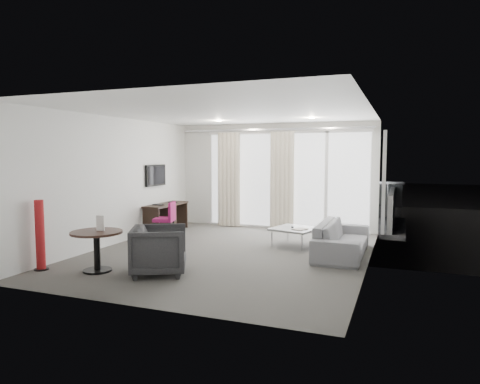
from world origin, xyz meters
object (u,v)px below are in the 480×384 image
(desk, at_px, (166,218))
(round_table, at_px, (97,251))
(tub_armchair, at_px, (159,250))
(rattan_chair_a, at_px, (324,204))
(rattan_chair_b, at_px, (355,205))
(red_lamp, at_px, (40,235))
(coffee_table, at_px, (294,237))
(desk_chair, at_px, (164,220))
(sofa, at_px, (342,238))

(desk, height_order, round_table, desk)
(tub_armchair, xyz_separation_m, rattan_chair_a, (1.41, 6.40, 0.07))
(rattan_chair_b, bearing_deg, tub_armchair, -121.34)
(red_lamp, bearing_deg, coffee_table, 43.84)
(desk_chair, xyz_separation_m, rattan_chair_b, (3.66, 4.07, 0.04))
(desk, xyz_separation_m, desk_chair, (0.37, -0.71, 0.07))
(sofa, bearing_deg, red_lamp, 122.54)
(red_lamp, height_order, tub_armchair, red_lamp)
(round_table, distance_m, tub_armchair, 1.02)
(red_lamp, xyz_separation_m, rattan_chair_a, (3.30, 6.87, -0.12))
(desk_chair, xyz_separation_m, tub_armchair, (1.42, -2.52, -0.03))
(sofa, xyz_separation_m, rattan_chair_b, (-0.22, 4.28, 0.14))
(red_lamp, bearing_deg, sofa, 32.54)
(red_lamp, distance_m, coffee_table, 4.66)
(desk_chair, relative_size, round_table, 1.00)
(sofa, bearing_deg, rattan_chair_b, 2.94)
(round_table, relative_size, rattan_chair_a, 0.91)
(rattan_chair_a, xyz_separation_m, rattan_chair_b, (0.83, 0.19, -0.00))
(sofa, bearing_deg, coffee_table, 66.15)
(tub_armchair, relative_size, rattan_chair_a, 0.93)
(round_table, xyz_separation_m, tub_armchair, (1.00, 0.22, 0.05))
(red_lamp, relative_size, coffee_table, 1.39)
(desk_chair, relative_size, red_lamp, 0.71)
(desk_chair, bearing_deg, desk, 103.27)
(desk_chair, distance_m, red_lamp, 3.03)
(tub_armchair, relative_size, coffee_table, 1.02)
(coffee_table, height_order, rattan_chair_b, rattan_chair_b)
(coffee_table, distance_m, rattan_chair_a, 3.66)
(coffee_table, bearing_deg, sofa, -23.85)
(round_table, relative_size, sofa, 0.39)
(round_table, bearing_deg, sofa, 36.23)
(rattan_chair_b, bearing_deg, round_table, -128.00)
(sofa, bearing_deg, desk, 77.76)
(round_table, height_order, sofa, round_table)
(round_table, xyz_separation_m, red_lamp, (-0.90, -0.25, 0.24))
(sofa, height_order, rattan_chair_a, rattan_chair_a)
(red_lamp, height_order, coffee_table, red_lamp)
(desk_chair, relative_size, rattan_chair_a, 0.91)
(desk, relative_size, coffee_table, 1.76)
(desk_chair, height_order, tub_armchair, desk_chair)
(round_table, relative_size, red_lamp, 0.71)
(desk, distance_m, tub_armchair, 3.70)
(round_table, bearing_deg, tub_armchair, 12.29)
(desk, height_order, rattan_chair_b, rattan_chair_b)
(round_table, distance_m, coffee_table, 3.86)
(sofa, relative_size, rattan_chair_a, 2.35)
(coffee_table, distance_m, sofa, 1.10)
(coffee_table, distance_m, rattan_chair_b, 3.93)
(red_lamp, bearing_deg, round_table, 15.37)
(round_table, bearing_deg, desk_chair, 98.88)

